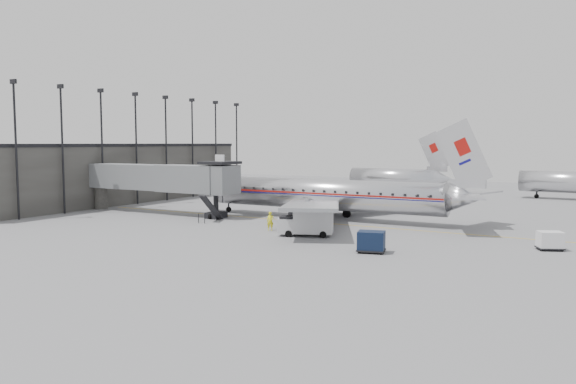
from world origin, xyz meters
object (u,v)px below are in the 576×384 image
Objects in this scene: baggage_cart_white at (550,240)px; ramp_worker at (270,221)px; service_van at (306,223)px; baggage_cart_navy at (371,241)px; airliner at (329,195)px.

ramp_worker reaches higher than baggage_cart_white.
baggage_cart_white is at bearing -10.68° from service_van.
service_van is 9.07m from baggage_cart_navy.
airliner is 19.11m from baggage_cart_navy.
baggage_cart_white is 1.27× the size of ramp_worker.
baggage_cart_white is at bearing -16.36° from ramp_worker.
airliner is 24.17m from baggage_cart_white.
service_van reaches higher than baggage_cart_navy.
ramp_worker is at bearing 142.76° from baggage_cart_navy.
ramp_worker is at bearing 160.48° from baggage_cart_white.
ramp_worker is (-1.48, -9.96, -1.81)m from airliner.
baggage_cart_white is (19.78, 3.44, -0.43)m from service_van.
baggage_cart_navy is at bearing -55.22° from airliner.
airliner is 11.65m from service_van.
baggage_cart_navy is at bearing -45.80° from ramp_worker.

